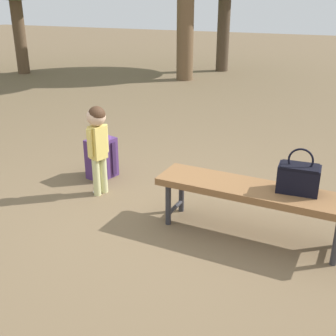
{
  "coord_description": "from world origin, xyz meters",
  "views": [
    {
      "loc": [
        -1.42,
        3.14,
        1.92
      ],
      "look_at": [
        -0.03,
        -0.16,
        0.45
      ],
      "focal_mm": 45.76,
      "sensor_mm": 36.0,
      "label": 1
    }
  ],
  "objects_px": {
    "handbag": "(299,177)",
    "backpack_large": "(101,155)",
    "park_bench": "(252,193)",
    "child_standing": "(98,137)"
  },
  "relations": [
    {
      "from": "child_standing",
      "to": "park_bench",
      "type": "bearing_deg",
      "value": 172.33
    },
    {
      "from": "backpack_large",
      "to": "handbag",
      "type": "bearing_deg",
      "value": 165.52
    },
    {
      "from": "backpack_large",
      "to": "child_standing",
      "type": "bearing_deg",
      "value": 119.04
    },
    {
      "from": "park_bench",
      "to": "backpack_large",
      "type": "distance_m",
      "value": 1.91
    },
    {
      "from": "handbag",
      "to": "backpack_large",
      "type": "relative_size",
      "value": 0.72
    },
    {
      "from": "park_bench",
      "to": "child_standing",
      "type": "relative_size",
      "value": 1.76
    },
    {
      "from": "child_standing",
      "to": "backpack_large",
      "type": "height_order",
      "value": "child_standing"
    },
    {
      "from": "handbag",
      "to": "child_standing",
      "type": "height_order",
      "value": "child_standing"
    },
    {
      "from": "park_bench",
      "to": "handbag",
      "type": "xyz_separation_m",
      "value": [
        -0.35,
        -0.04,
        0.18
      ]
    },
    {
      "from": "handbag",
      "to": "child_standing",
      "type": "relative_size",
      "value": 0.4
    }
  ]
}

